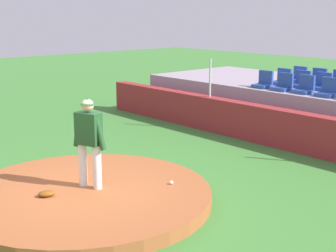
% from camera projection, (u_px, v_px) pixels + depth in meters
% --- Properties ---
extents(ground_plane, '(60.00, 60.00, 0.00)m').
position_uv_depth(ground_plane, '(86.00, 202.00, 9.00)').
color(ground_plane, '#3E7C33').
extents(pitchers_mound, '(4.71, 4.71, 0.24)m').
position_uv_depth(pitchers_mound, '(85.00, 196.00, 8.98)').
color(pitchers_mound, '#9F542D').
rests_on(pitchers_mound, ground_plane).
extents(pitcher, '(0.74, 0.39, 1.72)m').
position_uv_depth(pitcher, '(89.00, 136.00, 8.87)').
color(pitcher, silver).
rests_on(pitcher, pitchers_mound).
extents(baseball, '(0.07, 0.07, 0.07)m').
position_uv_depth(baseball, '(171.00, 183.00, 9.23)').
color(baseball, white).
rests_on(baseball, pitchers_mound).
extents(fielding_glove, '(0.30, 0.35, 0.11)m').
position_uv_depth(fielding_glove, '(47.00, 194.00, 8.61)').
color(fielding_glove, brown).
rests_on(fielding_glove, pitchers_mound).
extents(brick_barrier, '(13.88, 0.40, 1.01)m').
position_uv_depth(brick_barrier, '(276.00, 127.00, 12.72)').
color(brick_barrier, maroon).
rests_on(brick_barrier, ground_plane).
extents(fence_post_left, '(0.06, 0.06, 1.14)m').
position_uv_depth(fence_post_left, '(210.00, 78.00, 14.24)').
color(fence_post_left, silver).
rests_on(fence_post_left, brick_barrier).
extents(bleacher_platform, '(12.14, 4.21, 1.29)m').
position_uv_depth(bleacher_platform, '(332.00, 109.00, 14.50)').
color(bleacher_platform, '#9A8C9B').
rests_on(bleacher_platform, ground_plane).
extents(stadium_chair_0, '(0.48, 0.44, 0.50)m').
position_uv_depth(stadium_chair_0, '(264.00, 82.00, 14.30)').
color(stadium_chair_0, '#284799').
rests_on(stadium_chair_0, bleacher_platform).
extents(stadium_chair_1, '(0.48, 0.44, 0.50)m').
position_uv_depth(stadium_chair_1, '(283.00, 85.00, 13.78)').
color(stadium_chair_1, '#284799').
rests_on(stadium_chair_1, bleacher_platform).
extents(stadium_chair_2, '(0.48, 0.44, 0.50)m').
position_uv_depth(stadium_chair_2, '(304.00, 87.00, 13.31)').
color(stadium_chair_2, '#284799').
rests_on(stadium_chair_2, bleacher_platform).
extents(stadium_chair_3, '(0.48, 0.44, 0.50)m').
position_uv_depth(stadium_chair_3, '(328.00, 91.00, 12.78)').
color(stadium_chair_3, '#284799').
rests_on(stadium_chair_3, bleacher_platform).
extents(stadium_chair_5, '(0.48, 0.44, 0.50)m').
position_uv_depth(stadium_chair_5, '(282.00, 80.00, 14.89)').
color(stadium_chair_5, '#284799').
rests_on(stadium_chair_5, bleacher_platform).
extents(stadium_chair_6, '(0.48, 0.44, 0.50)m').
position_uv_depth(stadium_chair_6, '(301.00, 82.00, 14.36)').
color(stadium_chair_6, '#284799').
rests_on(stadium_chair_6, bleacher_platform).
extents(stadium_chair_7, '(0.48, 0.44, 0.50)m').
position_uv_depth(stadium_chair_7, '(322.00, 84.00, 13.88)').
color(stadium_chair_7, '#284799').
rests_on(stadium_chair_7, bleacher_platform).
extents(stadium_chair_10, '(0.48, 0.44, 0.50)m').
position_uv_depth(stadium_chair_10, '(298.00, 77.00, 15.45)').
color(stadium_chair_10, '#284799').
rests_on(stadium_chair_10, bleacher_platform).
extents(stadium_chair_11, '(0.48, 0.44, 0.50)m').
position_uv_depth(stadium_chair_11, '(318.00, 79.00, 14.93)').
color(stadium_chair_11, '#284799').
rests_on(stadium_chair_11, bleacher_platform).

